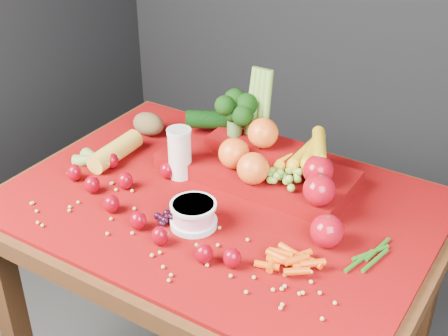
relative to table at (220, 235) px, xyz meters
The scene contains 12 objects.
table is the anchor object (origin of this frame).
red_cloth 0.10m from the table, ahead, with size 1.05×0.75×0.01m, color #700503.
milk_glass 0.24m from the table, 163.00° to the left, with size 0.07×0.07×0.14m.
yogurt_bowl 0.18m from the table, 88.87° to the right, with size 0.11×0.11×0.06m.
strawberry_scatter 0.24m from the table, 137.80° to the right, with size 0.58×0.28×0.05m.
dark_grape_cluster 0.20m from the table, 113.22° to the right, with size 0.06×0.05×0.03m, color black, non-canonical shape.
soybean_scatter 0.23m from the table, 90.00° to the right, with size 0.84×0.24×0.01m, color tan, non-canonical shape.
corn_ear 0.40m from the table, behind, with size 0.19×0.23×0.06m.
potato 0.45m from the table, 153.00° to the left, with size 0.10×0.07×0.07m, color brown.
baby_carrot_pile 0.32m from the table, 24.25° to the right, with size 0.17×0.17×0.03m, color #CA4307, non-canonical shape.
green_bean_pile 0.42m from the table, ahead, with size 0.14×0.12×0.01m, color #205212, non-canonical shape.
produce_mound 0.23m from the table, 74.96° to the left, with size 0.58×0.37×0.27m.
Camera 1 is at (0.71, -1.10, 1.64)m, focal length 50.00 mm.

